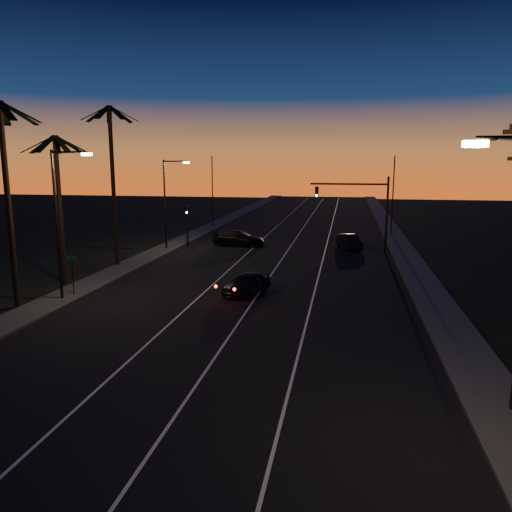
% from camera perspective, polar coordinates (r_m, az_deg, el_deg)
% --- Properties ---
extents(road, '(20.00, 170.00, 0.01)m').
position_cam_1_polar(road, '(38.14, 1.21, -1.85)').
color(road, black).
rests_on(road, ground).
extents(sidewalk_left, '(2.40, 170.00, 0.16)m').
position_cam_1_polar(sidewalk_left, '(41.35, -14.30, -1.09)').
color(sidewalk_left, '#383836').
rests_on(sidewalk_left, ground).
extents(sidewalk_right, '(2.40, 170.00, 0.16)m').
position_cam_1_polar(sidewalk_right, '(38.04, 18.12, -2.31)').
color(sidewalk_right, '#383836').
rests_on(sidewalk_right, ground).
extents(lane_stripe_left, '(0.12, 160.00, 0.01)m').
position_cam_1_polar(lane_stripe_left, '(38.71, -3.18, -1.66)').
color(lane_stripe_left, silver).
rests_on(lane_stripe_left, road).
extents(lane_stripe_mid, '(0.12, 160.00, 0.01)m').
position_cam_1_polar(lane_stripe_mid, '(38.06, 1.95, -1.86)').
color(lane_stripe_mid, silver).
rests_on(lane_stripe_mid, road).
extents(lane_stripe_right, '(0.12, 160.00, 0.01)m').
position_cam_1_polar(lane_stripe_right, '(37.72, 7.22, -2.05)').
color(lane_stripe_right, silver).
rests_on(lane_stripe_right, road).
extents(palm_near, '(4.25, 4.16, 11.53)m').
position_cam_1_polar(palm_near, '(30.91, -26.62, 7.32)').
color(palm_near, black).
rests_on(palm_near, ground).
extents(palm_mid, '(4.25, 4.16, 10.03)m').
position_cam_1_polar(palm_mid, '(36.24, -21.61, 6.73)').
color(palm_mid, black).
rests_on(palm_mid, ground).
extents(palm_far, '(4.25, 4.16, 12.53)m').
position_cam_1_polar(palm_far, '(40.96, -16.09, 9.34)').
color(palm_far, black).
rests_on(palm_far, ground).
extents(streetlight_left_near, '(2.55, 0.26, 9.00)m').
position_cam_1_polar(streetlight_left_near, '(31.61, -21.43, 4.57)').
color(streetlight_left_near, black).
rests_on(streetlight_left_near, ground).
extents(streetlight_left_far, '(2.55, 0.26, 8.50)m').
position_cam_1_polar(streetlight_left_far, '(47.83, -10.04, 6.67)').
color(streetlight_left_far, black).
rests_on(streetlight_left_far, ground).
extents(street_sign, '(0.70, 0.06, 2.60)m').
position_cam_1_polar(street_sign, '(33.05, -20.24, -1.56)').
color(street_sign, black).
rests_on(street_sign, ground).
extents(signal_mast, '(7.10, 0.41, 7.00)m').
position_cam_1_polar(signal_mast, '(46.90, 11.90, 6.19)').
color(signal_mast, black).
rests_on(signal_mast, ground).
extents(signal_post, '(0.28, 0.37, 4.20)m').
position_cam_1_polar(signal_post, '(49.50, -7.87, 4.34)').
color(signal_post, black).
rests_on(signal_post, ground).
extents(far_pole_left, '(0.14, 0.14, 9.00)m').
position_cam_1_polar(far_pole_left, '(64.13, -5.00, 7.28)').
color(far_pole_left, black).
rests_on(far_pole_left, ground).
extents(far_pole_right, '(0.14, 0.14, 9.00)m').
position_cam_1_polar(far_pole_right, '(59.10, 15.37, 6.65)').
color(far_pole_right, black).
rests_on(far_pole_right, ground).
extents(lead_car, '(3.06, 4.70, 1.36)m').
position_cam_1_polar(lead_car, '(31.81, -1.09, -3.12)').
color(lead_car, black).
rests_on(lead_car, road).
extents(right_car, '(2.66, 4.44, 1.38)m').
position_cam_1_polar(right_car, '(49.04, 10.62, 1.62)').
color(right_car, black).
rests_on(right_car, road).
extents(cross_car, '(5.39, 2.50, 1.52)m').
position_cam_1_polar(cross_car, '(49.92, -2.01, 2.04)').
color(cross_car, black).
rests_on(cross_car, road).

